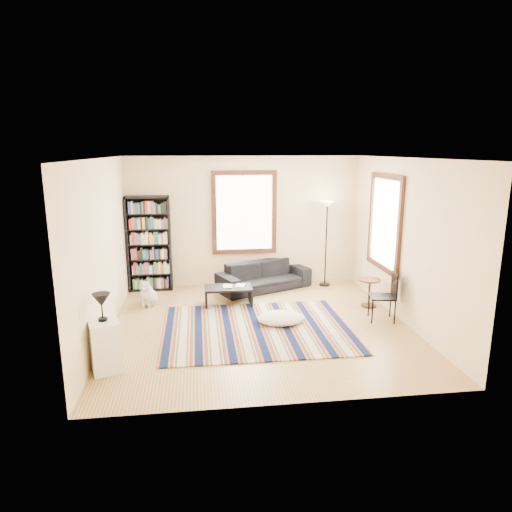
{
  "coord_description": "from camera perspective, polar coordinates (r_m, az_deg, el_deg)",
  "views": [
    {
      "loc": [
        -1.0,
        -7.25,
        2.94
      ],
      "look_at": [
        0.0,
        0.5,
        1.1
      ],
      "focal_mm": 32.0,
      "sensor_mm": 36.0,
      "label": 1
    }
  ],
  "objects": [
    {
      "name": "white_cabinet",
      "position": [
        6.62,
        -18.36,
        -10.5
      ],
      "size": [
        0.52,
        0.6,
        0.7
      ],
      "primitive_type": "cube",
      "rotation": [
        0.0,
        0.0,
        0.33
      ],
      "color": "white",
      "rests_on": "floor"
    },
    {
      "name": "floor",
      "position": [
        7.91,
        0.47,
        -8.97
      ],
      "size": [
        5.0,
        5.0,
        0.1
      ],
      "primitive_type": "cube",
      "color": "tan",
      "rests_on": "ground"
    },
    {
      "name": "sofa",
      "position": [
        9.77,
        0.99,
        -2.49
      ],
      "size": [
        1.5,
        2.14,
        0.58
      ],
      "primitive_type": "imported",
      "rotation": [
        0.0,
        0.0,
        0.41
      ],
      "color": "black",
      "rests_on": "floor"
    },
    {
      "name": "window_back",
      "position": [
        9.87,
        -1.48,
        5.43
      ],
      "size": [
        1.2,
        0.06,
        1.6
      ],
      "primitive_type": "cube",
      "color": "white",
      "rests_on": "wall_back"
    },
    {
      "name": "window_right",
      "position": [
        8.87,
        15.81,
        4.06
      ],
      "size": [
        0.06,
        1.2,
        1.6
      ],
      "primitive_type": "cube",
      "color": "white",
      "rests_on": "wall_right"
    },
    {
      "name": "wall_front",
      "position": [
        5.05,
        4.46,
        -4.55
      ],
      "size": [
        5.0,
        0.1,
        2.8
      ],
      "primitive_type": "cube",
      "color": "beige",
      "rests_on": "floor"
    },
    {
      "name": "bookshelf",
      "position": [
        9.82,
        -13.21,
        1.5
      ],
      "size": [
        0.9,
        0.3,
        2.0
      ],
      "primitive_type": "cube",
      "color": "black",
      "rests_on": "floor"
    },
    {
      "name": "ceiling",
      "position": [
        7.32,
        0.51,
        12.54
      ],
      "size": [
        5.0,
        5.0,
        0.1
      ],
      "primitive_type": "cube",
      "color": "white",
      "rests_on": "floor"
    },
    {
      "name": "rug",
      "position": [
        7.72,
        0.14,
        -9.05
      ],
      "size": [
        3.1,
        2.48,
        0.02
      ],
      "primitive_type": "cube",
      "color": "#0B1539",
      "rests_on": "floor"
    },
    {
      "name": "folding_chair",
      "position": [
        8.26,
        15.51,
        -4.94
      ],
      "size": [
        0.49,
        0.48,
        0.86
      ],
      "primitive_type": "cube",
      "rotation": [
        0.0,
        0.0,
        -0.2
      ],
      "color": "black",
      "rests_on": "floor"
    },
    {
      "name": "book_b",
      "position": [
        8.83,
        -2.54,
        -3.69
      ],
      "size": [
        0.24,
        0.28,
        0.02
      ],
      "primitive_type": "imported",
      "rotation": [
        0.0,
        0.0,
        -0.3
      ],
      "color": "beige",
      "rests_on": "coffee_table"
    },
    {
      "name": "side_table",
      "position": [
        8.97,
        13.97,
        -4.49
      ],
      "size": [
        0.5,
        0.5,
        0.54
      ],
      "primitive_type": "cylinder",
      "rotation": [
        0.0,
        0.0,
        0.28
      ],
      "color": "#4B2712",
      "rests_on": "floor"
    },
    {
      "name": "wall_back",
      "position": [
        9.97,
        -1.52,
        4.36
      ],
      "size": [
        5.0,
        0.1,
        2.8
      ],
      "primitive_type": "cube",
      "color": "beige",
      "rests_on": "floor"
    },
    {
      "name": "floor_cushion",
      "position": [
        7.93,
        3.12,
        -7.74
      ],
      "size": [
        0.96,
        0.83,
        0.2
      ],
      "primitive_type": "ellipsoid",
      "rotation": [
        0.0,
        0.0,
        -0.31
      ],
      "color": "white",
      "rests_on": "floor"
    },
    {
      "name": "dog",
      "position": [
        8.99,
        -13.23,
        -4.45
      ],
      "size": [
        0.51,
        0.61,
        0.52
      ],
      "primitive_type": null,
      "rotation": [
        0.0,
        0.0,
        -0.3
      ],
      "color": "silver",
      "rests_on": "floor"
    },
    {
      "name": "coffee_table",
      "position": [
        8.83,
        -3.47,
        -4.99
      ],
      "size": [
        0.99,
        0.69,
        0.36
      ],
      "primitive_type": "cube",
      "rotation": [
        0.0,
        0.0,
        0.22
      ],
      "color": "black",
      "rests_on": "floor"
    },
    {
      "name": "wall_right",
      "position": [
        8.22,
        18.39,
        1.77
      ],
      "size": [
        0.1,
        5.0,
        2.8
      ],
      "primitive_type": "cube",
      "color": "beige",
      "rests_on": "floor"
    },
    {
      "name": "book_a",
      "position": [
        8.77,
        -4.14,
        -3.83
      ],
      "size": [
        0.19,
        0.24,
        0.02
      ],
      "primitive_type": "imported",
      "rotation": [
        0.0,
        0.0,
        -0.05
      ],
      "color": "beige",
      "rests_on": "coffee_table"
    },
    {
      "name": "wall_left",
      "position": [
        7.57,
        -18.99,
        0.78
      ],
      "size": [
        0.1,
        5.0,
        2.8
      ],
      "primitive_type": "cube",
      "color": "beige",
      "rests_on": "floor"
    },
    {
      "name": "table_lamp",
      "position": [
        6.43,
        -18.71,
        -6.08
      ],
      "size": [
        0.28,
        0.28,
        0.38
      ],
      "primitive_type": null,
      "rotation": [
        0.0,
        0.0,
        -0.21
      ],
      "color": "black",
      "rests_on": "white_cabinet"
    },
    {
      "name": "floor_lamp",
      "position": [
        10.0,
        8.75,
        1.49
      ],
      "size": [
        0.38,
        0.38,
        1.86
      ],
      "primitive_type": null,
      "rotation": [
        0.0,
        0.0,
        -0.35
      ],
      "color": "black",
      "rests_on": "floor"
    }
  ]
}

